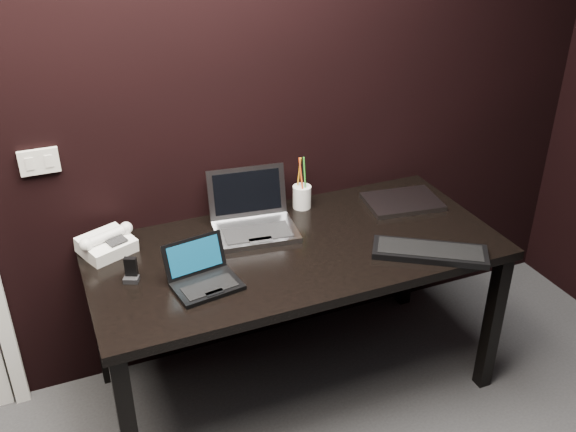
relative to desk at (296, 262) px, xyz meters
name	(u,v)px	position (x,y,z in m)	size (l,w,h in m)	color
wall_back	(191,96)	(-0.30, 0.40, 0.64)	(4.00, 4.00, 0.00)	black
wall_switch	(39,162)	(-0.92, 0.39, 0.46)	(0.15, 0.02, 0.10)	silver
desk	(296,262)	(0.00, 0.00, 0.00)	(1.70, 0.80, 0.74)	black
netbook	(204,277)	(-0.43, -0.12, 0.11)	(0.27, 0.25, 0.16)	black
silver_laptop	(253,221)	(-0.12, 0.20, 0.12)	(0.38, 0.35, 0.24)	gray
ext_keyboard	(430,252)	(0.47, -0.27, 0.09)	(0.47, 0.38, 0.03)	black
closed_laptop	(402,202)	(0.61, 0.16, 0.09)	(0.37, 0.29, 0.02)	#96969B
desk_phone	(107,244)	(-0.73, 0.25, 0.12)	(0.25, 0.24, 0.12)	white
mobile_phone	(131,272)	(-0.67, 0.01, 0.11)	(0.07, 0.06, 0.10)	black
pen_cup	(302,196)	(0.16, 0.31, 0.14)	(0.10, 0.10, 0.25)	white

